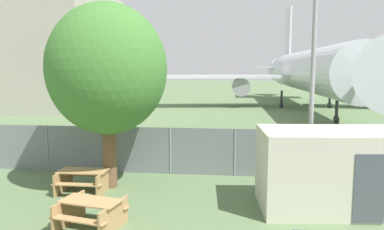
{
  "coord_description": "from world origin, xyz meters",
  "views": [
    {
      "loc": [
        -0.12,
        -4.24,
        4.21
      ],
      "look_at": [
        -2.0,
        13.1,
        2.0
      ],
      "focal_mm": 35.0,
      "sensor_mm": 36.0,
      "label": 1
    }
  ],
  "objects": [
    {
      "name": "tree_left_of_cabin",
      "position": [
        -4.4,
        8.27,
        4.14
      ],
      "size": [
        4.1,
        4.1,
        6.42
      ],
      "color": "brown",
      "rests_on": "ground"
    },
    {
      "name": "picnic_bench_open_grass",
      "position": [
        -5.12,
        7.61,
        0.47
      ],
      "size": [
        1.63,
        1.4,
        0.76
      ],
      "rotation": [
        0.0,
        0.0,
        0.0
      ],
      "color": "tan",
      "rests_on": "ground"
    },
    {
      "name": "perimeter_fence",
      "position": [
        -0.0,
        10.1,
        0.93
      ],
      "size": [
        56.07,
        0.07,
        1.87
      ],
      "color": "gray",
      "rests_on": "ground"
    },
    {
      "name": "portable_cabin",
      "position": [
        2.84,
        6.97,
        1.19
      ],
      "size": [
        4.34,
        2.67,
        2.39
      ],
      "rotation": [
        0.0,
        0.0,
        0.08
      ],
      "color": "beige",
      "rests_on": "ground"
    },
    {
      "name": "tree_behind_benches",
      "position": [
        -6.21,
        12.68,
        4.71
      ],
      "size": [
        3.54,
        3.54,
        6.7
      ],
      "color": "#4C3823",
      "rests_on": "ground"
    },
    {
      "name": "light_mast",
      "position": [
        2.62,
        9.05,
        4.76
      ],
      "size": [
        0.44,
        0.44,
        7.78
      ],
      "color": "#99999E",
      "rests_on": "ground"
    },
    {
      "name": "picnic_bench_near_cabin",
      "position": [
        -3.79,
        4.85,
        0.47
      ],
      "size": [
        1.85,
        1.72,
        0.76
      ],
      "rotation": [
        0.0,
        0.0,
        -0.22
      ],
      "color": "tan",
      "rests_on": "ground"
    },
    {
      "name": "airplane",
      "position": [
        7.63,
        35.29,
        3.84
      ],
      "size": [
        31.7,
        39.53,
        12.21
      ],
      "rotation": [
        0.0,
        0.0,
        -1.55
      ],
      "color": "silver",
      "rests_on": "ground"
    }
  ]
}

